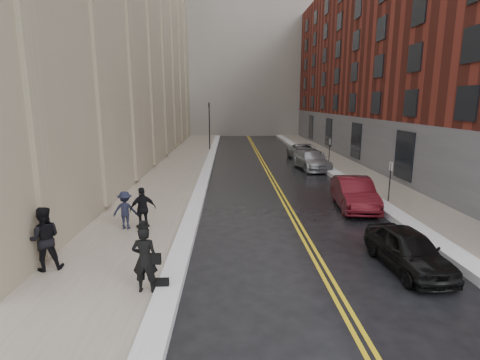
{
  "coord_description": "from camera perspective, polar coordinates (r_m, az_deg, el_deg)",
  "views": [
    {
      "loc": [
        -0.49,
        -10.85,
        5.28
      ],
      "look_at": [
        0.02,
        6.69,
        1.6
      ],
      "focal_mm": 28.0,
      "sensor_mm": 36.0,
      "label": 1
    }
  ],
  "objects": [
    {
      "name": "lane_stripe_a",
      "position": [
        27.52,
        4.33,
        0.75
      ],
      "size": [
        0.12,
        64.0,
        0.01
      ],
      "primitive_type": "cube",
      "color": "gold",
      "rests_on": "ground"
    },
    {
      "name": "tower_far_right",
      "position": [
        79.97,
        9.61,
        23.76
      ],
      "size": [
        22.0,
        18.0,
        44.0
      ],
      "primitive_type": "cube",
      "color": "slate",
      "rests_on": "ground"
    },
    {
      "name": "snow_ridge_left",
      "position": [
        27.4,
        -5.23,
        0.96
      ],
      "size": [
        0.7,
        60.8,
        0.26
      ],
      "primitive_type": "cube",
      "color": "white",
      "rests_on": "ground"
    },
    {
      "name": "lane_stripe_b",
      "position": [
        27.54,
        4.83,
        0.76
      ],
      "size": [
        0.12,
        64.0,
        0.01
      ],
      "primitive_type": "cube",
      "color": "gold",
      "rests_on": "ground"
    },
    {
      "name": "pedestrian_b",
      "position": [
        16.04,
        -17.07,
        -4.41
      ],
      "size": [
        1.02,
        0.6,
        1.57
      ],
      "primitive_type": "imported",
      "rotation": [
        0.0,
        0.0,
        3.15
      ],
      "color": "black",
      "rests_on": "sidewalk_left"
    },
    {
      "name": "parking_sign_near",
      "position": [
        21.01,
        21.89,
        0.21
      ],
      "size": [
        0.06,
        0.35,
        2.23
      ],
      "color": "black",
      "rests_on": "ground"
    },
    {
      "name": "car_maroon",
      "position": [
        19.66,
        17.0,
        -1.94
      ],
      "size": [
        2.08,
        4.82,
        1.54
      ],
      "primitive_type": "imported",
      "rotation": [
        0.0,
        0.0,
        -0.1
      ],
      "color": "#4C0D14",
      "rests_on": "ground"
    },
    {
      "name": "ground",
      "position": [
        12.08,
        0.85,
        -14.08
      ],
      "size": [
        160.0,
        160.0,
        0.0
      ],
      "primitive_type": "plane",
      "color": "black",
      "rests_on": "ground"
    },
    {
      "name": "car_silver_far",
      "position": [
        35.25,
        9.88,
        4.23
      ],
      "size": [
        2.92,
        5.39,
        1.44
      ],
      "primitive_type": "imported",
      "rotation": [
        0.0,
        0.0,
        0.11
      ],
      "color": "#999BA0",
      "rests_on": "ground"
    },
    {
      "name": "parking_sign_far",
      "position": [
        32.22,
        13.47,
        4.52
      ],
      "size": [
        0.06,
        0.35,
        2.23
      ],
      "color": "black",
      "rests_on": "ground"
    },
    {
      "name": "pedestrian_main",
      "position": [
        10.69,
        -14.31,
        -11.63
      ],
      "size": [
        0.7,
        0.47,
        1.88
      ],
      "primitive_type": "imported",
      "rotation": [
        0.0,
        0.0,
        3.12
      ],
      "color": "black",
      "rests_on": "sidewalk_left"
    },
    {
      "name": "sidewalk_right",
      "position": [
        28.95,
        17.48,
        0.94
      ],
      "size": [
        3.0,
        64.0,
        0.15
      ],
      "primitive_type": "cube",
      "color": "gray",
      "rests_on": "ground"
    },
    {
      "name": "snow_ridge_right",
      "position": [
        28.39,
        13.96,
        1.08
      ],
      "size": [
        0.85,
        60.8,
        0.3
      ],
      "primitive_type": "cube",
      "color": "white",
      "rests_on": "ground"
    },
    {
      "name": "sidewalk_left",
      "position": [
        27.65,
        -10.0,
        0.81
      ],
      "size": [
        4.0,
        64.0,
        0.15
      ],
      "primitive_type": "cube",
      "color": "gray",
      "rests_on": "ground"
    },
    {
      "name": "traffic_signal",
      "position": [
        40.97,
        -4.69,
        8.73
      ],
      "size": [
        0.18,
        0.15,
        5.2
      ],
      "color": "black",
      "rests_on": "ground"
    },
    {
      "name": "building_right",
      "position": [
        38.52,
        27.32,
        16.12
      ],
      "size": [
        14.0,
        50.0,
        18.0
      ],
      "primitive_type": "cube",
      "color": "maroon",
      "rests_on": "ground"
    },
    {
      "name": "car_black",
      "position": [
        13.29,
        24.24,
        -9.64
      ],
      "size": [
        1.81,
        3.93,
        1.3
      ],
      "primitive_type": "imported",
      "rotation": [
        0.0,
        0.0,
        0.07
      ],
      "color": "black",
      "rests_on": "ground"
    },
    {
      "name": "pedestrian_c",
      "position": [
        15.62,
        -14.58,
        -4.29
      ],
      "size": [
        1.13,
        0.82,
        1.79
      ],
      "primitive_type": "imported",
      "rotation": [
        0.0,
        0.0,
        3.56
      ],
      "color": "black",
      "rests_on": "sidewalk_left"
    },
    {
      "name": "pedestrian_a",
      "position": [
        13.09,
        -27.7,
        -7.93
      ],
      "size": [
        1.19,
        1.07,
        2.01
      ],
      "primitive_type": "imported",
      "rotation": [
        0.0,
        0.0,
        3.52
      ],
      "color": "black",
      "rests_on": "sidewalk_left"
    },
    {
      "name": "car_silver_near",
      "position": [
        30.3,
        10.79,
        3.02
      ],
      "size": [
        2.7,
        5.31,
        1.48
      ],
      "primitive_type": "imported",
      "rotation": [
        0.0,
        0.0,
        0.13
      ],
      "color": "#96999D",
      "rests_on": "ground"
    }
  ]
}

